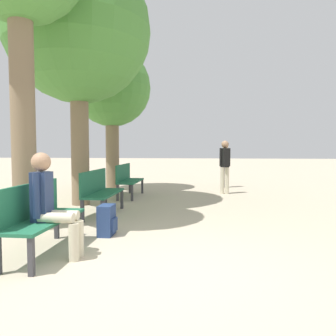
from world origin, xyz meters
TOP-DOWN VIEW (x-y plane):
  - ground_plane at (0.00, 0.00)m, footprint 80.00×80.00m
  - bench_row_0 at (-1.57, 0.45)m, footprint 0.48×1.55m
  - bench_row_1 at (-1.57, 2.99)m, footprint 0.48×1.55m
  - bench_row_2 at (-1.57, 5.54)m, footprint 0.48×1.55m
  - tree_row_1 at (-2.43, 4.16)m, footprint 3.49×3.49m
  - tree_row_2 at (-2.43, 7.04)m, footprint 2.56×2.56m
  - person_seated at (-1.33, 0.31)m, footprint 0.63×0.36m
  - backpack at (-0.95, 1.44)m, footprint 0.26×0.36m
  - pedestrian_near at (1.35, 8.07)m, footprint 0.32×0.28m
  - pedestrian_mid at (1.24, 6.45)m, footprint 0.33×0.28m

SIDE VIEW (x-z plane):
  - ground_plane at x=0.00m, z-range 0.00..0.00m
  - backpack at x=-0.95m, z-range 0.00..0.49m
  - bench_row_0 at x=-1.57m, z-range 0.07..1.01m
  - bench_row_1 at x=-1.57m, z-range 0.07..1.01m
  - bench_row_2 at x=-1.57m, z-range 0.07..1.01m
  - person_seated at x=-1.33m, z-range 0.04..1.39m
  - pedestrian_near at x=1.35m, z-range 0.11..1.68m
  - pedestrian_mid at x=1.24m, z-range 0.12..1.74m
  - tree_row_2 at x=-2.43m, z-range 0.99..5.66m
  - tree_row_1 at x=-2.43m, z-range 1.21..7.19m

